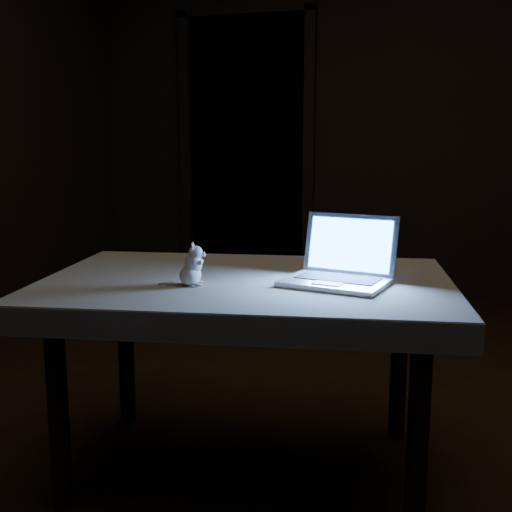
% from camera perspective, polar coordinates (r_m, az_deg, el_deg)
% --- Properties ---
extents(floor, '(5.00, 5.00, 0.00)m').
position_cam_1_polar(floor, '(2.55, 6.68, -16.33)').
color(floor, black).
rests_on(floor, ground).
extents(back_wall, '(4.50, 0.04, 2.60)m').
position_cam_1_polar(back_wall, '(4.77, 12.19, 11.99)').
color(back_wall, black).
rests_on(back_wall, ground).
extents(doorway, '(1.06, 0.36, 2.13)m').
position_cam_1_polar(doorway, '(4.97, -0.84, 9.42)').
color(doorway, black).
rests_on(doorway, back_wall).
extents(table, '(1.37, 0.99, 0.68)m').
position_cam_1_polar(table, '(2.24, -0.81, -10.63)').
color(table, black).
rests_on(table, floor).
extents(tablecloth, '(1.35, 0.90, 0.08)m').
position_cam_1_polar(tablecloth, '(2.12, -2.48, -3.33)').
color(tablecloth, beige).
rests_on(tablecloth, table).
extents(laptop, '(0.37, 0.34, 0.22)m').
position_cam_1_polar(laptop, '(2.04, 7.08, 0.39)').
color(laptop, silver).
rests_on(laptop, tablecloth).
extents(plush_mouse, '(0.12, 0.12, 0.14)m').
position_cam_1_polar(plush_mouse, '(2.03, -5.88, -0.76)').
color(plush_mouse, silver).
rests_on(plush_mouse, tablecloth).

